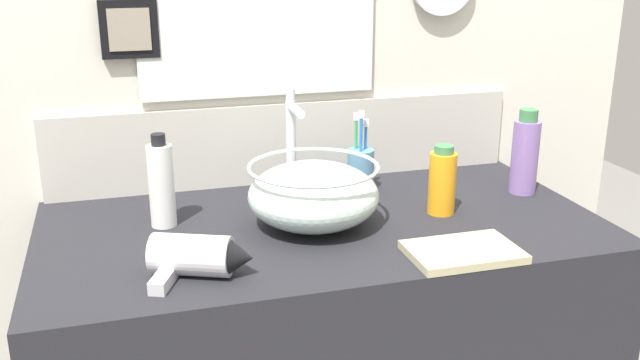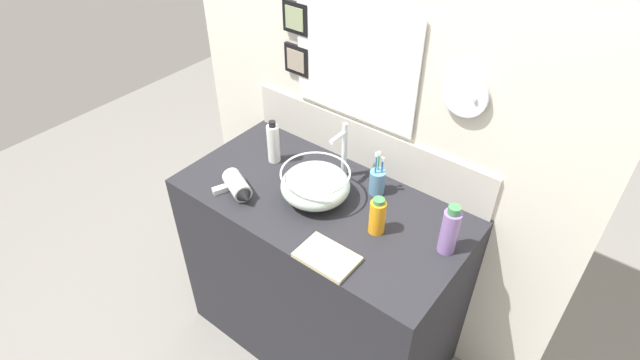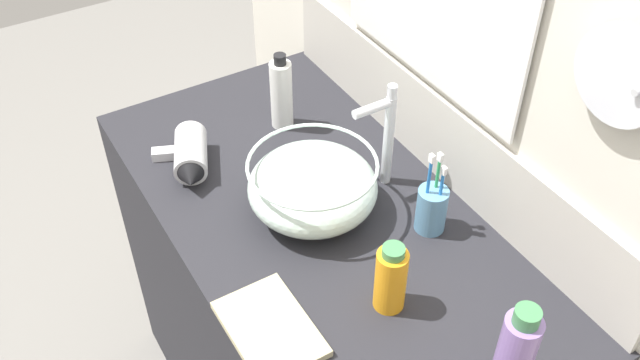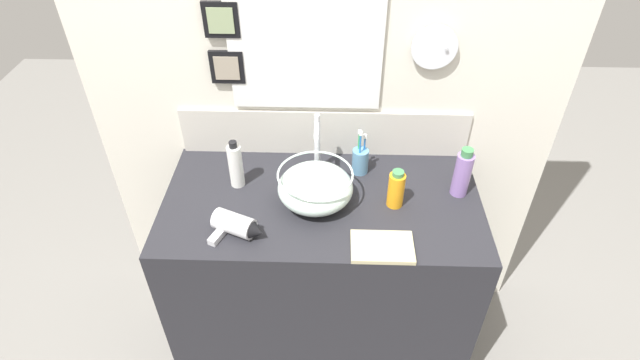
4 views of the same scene
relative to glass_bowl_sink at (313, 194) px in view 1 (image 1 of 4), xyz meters
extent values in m
cube|color=silver|center=(0.02, 0.35, 0.26)|extent=(1.92, 0.06, 2.53)
cube|color=beige|center=(0.02, 0.31, 0.03)|extent=(1.19, 0.02, 0.20)
cube|color=black|center=(-0.35, 0.31, 0.33)|extent=(0.13, 0.02, 0.13)
cube|color=gray|center=(-0.35, 0.30, 0.33)|extent=(0.09, 0.01, 0.09)
ellipsoid|color=silver|center=(0.00, 0.00, 0.00)|extent=(0.28, 0.28, 0.14)
torus|color=silver|center=(0.00, 0.00, 0.06)|extent=(0.28, 0.28, 0.01)
torus|color=#B2B7BC|center=(0.00, 0.00, -0.07)|extent=(0.11, 0.11, 0.01)
cylinder|color=silver|center=(0.00, 0.19, 0.05)|extent=(0.02, 0.02, 0.23)
cylinder|color=silver|center=(0.00, 0.15, 0.15)|extent=(0.02, 0.09, 0.02)
cylinder|color=silver|center=(0.00, 0.19, 0.18)|extent=(0.02, 0.02, 0.03)
cylinder|color=silver|center=(-0.28, -0.17, -0.03)|extent=(0.17, 0.13, 0.08)
cone|color=black|center=(-0.19, -0.20, -0.03)|extent=(0.07, 0.08, 0.07)
cube|color=silver|center=(-0.33, -0.20, -0.06)|extent=(0.06, 0.09, 0.02)
cylinder|color=#598CB2|center=(0.17, 0.19, -0.02)|extent=(0.07, 0.07, 0.11)
cylinder|color=blue|center=(0.19, 0.20, 0.01)|extent=(0.01, 0.01, 0.16)
cube|color=white|center=(0.19, 0.20, 0.10)|extent=(0.01, 0.01, 0.02)
cylinder|color=green|center=(0.16, 0.20, 0.02)|extent=(0.01, 0.01, 0.17)
cube|color=white|center=(0.16, 0.20, 0.11)|extent=(0.01, 0.01, 0.02)
cylinder|color=blue|center=(0.17, 0.18, 0.02)|extent=(0.01, 0.01, 0.18)
cube|color=white|center=(0.17, 0.18, 0.12)|extent=(0.01, 0.01, 0.02)
cylinder|color=#8C6BB2|center=(0.55, 0.07, 0.02)|extent=(0.06, 0.06, 0.18)
cylinder|color=#3F7F4C|center=(0.55, 0.07, 0.12)|extent=(0.04, 0.04, 0.03)
cylinder|color=orange|center=(0.30, -0.01, 0.00)|extent=(0.06, 0.06, 0.14)
cylinder|color=#3F7F4C|center=(0.30, -0.01, 0.08)|extent=(0.04, 0.04, 0.02)
cylinder|color=white|center=(-0.31, 0.09, 0.02)|extent=(0.05, 0.05, 0.18)
cylinder|color=black|center=(-0.31, 0.09, 0.12)|extent=(0.03, 0.03, 0.02)
cube|color=tan|center=(0.24, -0.23, -0.06)|extent=(0.22, 0.15, 0.02)
camera|label=1|loc=(-0.39, -1.38, 0.51)|focal=40.00mm
camera|label=2|loc=(0.97, -1.21, 1.26)|focal=28.00mm
camera|label=3|loc=(0.98, -0.57, 1.03)|focal=40.00mm
camera|label=4|loc=(0.06, -1.41, 1.20)|focal=28.00mm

